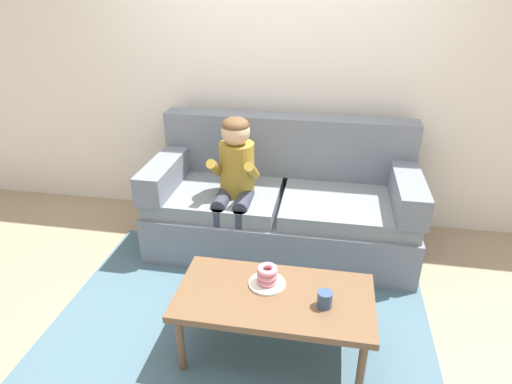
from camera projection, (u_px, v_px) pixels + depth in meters
name	position (u px, v px, depth m)	size (l,w,h in m)	color
ground	(245.00, 308.00, 2.93)	(10.00, 10.00, 0.00)	#9E896B
wall_back	(277.00, 58.00, 3.55)	(8.00, 0.10, 2.80)	silver
area_rug	(237.00, 335.00, 2.71)	(2.37, 2.09, 0.01)	#476675
couch	(282.00, 205.00, 3.51)	(2.03, 0.90, 1.00)	slate
coffee_table	(274.00, 301.00, 2.43)	(1.09, 0.56, 0.42)	brown
person_child	(235.00, 176.00, 3.23)	(0.34, 0.58, 1.10)	olive
plate	(267.00, 283.00, 2.49)	(0.21, 0.21, 0.01)	white
donut	(267.00, 280.00, 2.48)	(0.12, 0.12, 0.04)	pink
donut_second	(267.00, 275.00, 2.46)	(0.12, 0.12, 0.04)	pink
donut_third	(267.00, 269.00, 2.45)	(0.12, 0.12, 0.04)	pink
mug	(325.00, 299.00, 2.31)	(0.08, 0.08, 0.09)	#334C72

